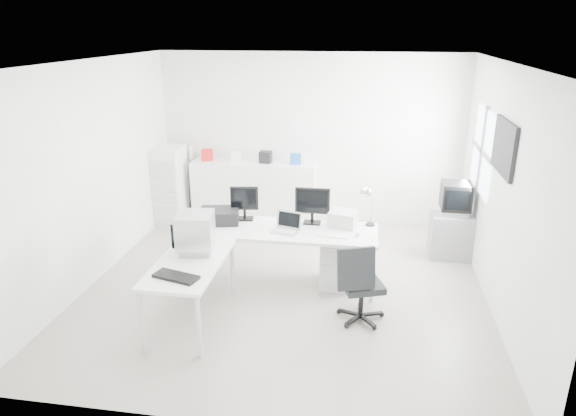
% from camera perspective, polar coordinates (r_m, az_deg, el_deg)
% --- Properties ---
extents(floor, '(5.00, 5.00, 0.01)m').
position_cam_1_polar(floor, '(6.73, -0.27, -8.61)').
color(floor, beige).
rests_on(floor, ground).
extents(ceiling, '(5.00, 5.00, 0.01)m').
position_cam_1_polar(ceiling, '(5.94, -0.32, 15.91)').
color(ceiling, white).
rests_on(ceiling, back_wall).
extents(back_wall, '(5.00, 0.02, 2.80)m').
position_cam_1_polar(back_wall, '(8.59, 2.44, 7.63)').
color(back_wall, white).
rests_on(back_wall, floor).
extents(left_wall, '(0.02, 5.00, 2.80)m').
position_cam_1_polar(left_wall, '(7.03, -20.87, 3.61)').
color(left_wall, white).
rests_on(left_wall, floor).
extents(right_wall, '(0.02, 5.00, 2.80)m').
position_cam_1_polar(right_wall, '(6.31, 22.74, 1.61)').
color(right_wall, white).
rests_on(right_wall, floor).
extents(window, '(0.02, 1.20, 1.10)m').
position_cam_1_polar(window, '(7.38, 20.79, 5.95)').
color(window, white).
rests_on(window, right_wall).
extents(wall_picture, '(0.04, 0.90, 0.60)m').
position_cam_1_polar(wall_picture, '(6.27, 22.88, 6.25)').
color(wall_picture, black).
rests_on(wall_picture, right_wall).
extents(main_desk, '(2.40, 0.80, 0.75)m').
position_cam_1_polar(main_desk, '(6.67, -0.61, -5.30)').
color(main_desk, silver).
rests_on(main_desk, floor).
extents(side_desk, '(0.70, 1.40, 0.75)m').
position_cam_1_polar(side_desk, '(5.92, -10.68, -9.10)').
color(side_desk, silver).
rests_on(side_desk, floor).
extents(drawer_pedestal, '(0.40, 0.50, 0.60)m').
position_cam_1_polar(drawer_pedestal, '(6.68, 5.44, -6.08)').
color(drawer_pedestal, silver).
rests_on(drawer_pedestal, floor).
extents(inkjet_printer, '(0.56, 0.48, 0.18)m').
position_cam_1_polar(inkjet_printer, '(6.76, -7.60, -0.86)').
color(inkjet_printer, black).
rests_on(inkjet_printer, main_desk).
extents(lcd_monitor_small, '(0.39, 0.26, 0.46)m').
position_cam_1_polar(lcd_monitor_small, '(6.78, -4.86, 0.56)').
color(lcd_monitor_small, black).
rests_on(lcd_monitor_small, main_desk).
extents(lcd_monitor_large, '(0.45, 0.18, 0.47)m').
position_cam_1_polar(lcd_monitor_large, '(6.62, 2.72, 0.18)').
color(lcd_monitor_large, black).
rests_on(lcd_monitor_large, main_desk).
extents(laptop, '(0.37, 0.37, 0.20)m').
position_cam_1_polar(laptop, '(6.38, -0.33, -1.85)').
color(laptop, '#B7B7BA').
rests_on(laptop, main_desk).
extents(white_keyboard, '(0.39, 0.17, 0.02)m').
position_cam_1_polar(white_keyboard, '(6.31, 4.99, -3.08)').
color(white_keyboard, silver).
rests_on(white_keyboard, main_desk).
extents(white_mouse, '(0.06, 0.06, 0.06)m').
position_cam_1_polar(white_mouse, '(6.34, 7.74, -2.87)').
color(white_mouse, silver).
rests_on(white_mouse, main_desk).
extents(laser_printer, '(0.39, 0.35, 0.20)m').
position_cam_1_polar(laser_printer, '(6.61, 6.12, -1.19)').
color(laser_printer, '#BBBBBB').
rests_on(laser_printer, main_desk).
extents(desk_lamp, '(0.15, 0.15, 0.43)m').
position_cam_1_polar(desk_lamp, '(6.64, 9.21, -0.17)').
color(desk_lamp, silver).
rests_on(desk_lamp, main_desk).
extents(crt_monitor, '(0.41, 0.41, 0.41)m').
position_cam_1_polar(crt_monitor, '(5.88, -10.23, -2.99)').
color(crt_monitor, '#B7B7BA').
rests_on(crt_monitor, side_desk).
extents(black_keyboard, '(0.51, 0.31, 0.03)m').
position_cam_1_polar(black_keyboard, '(5.41, -12.34, -7.45)').
color(black_keyboard, black).
rests_on(black_keyboard, side_desk).
extents(office_chair, '(0.72, 0.72, 0.97)m').
position_cam_1_polar(office_chair, '(5.86, 8.24, -8.05)').
color(office_chair, '#272A2C').
rests_on(office_chair, floor).
extents(tv_cabinet, '(0.60, 0.49, 0.65)m').
position_cam_1_polar(tv_cabinet, '(7.79, 17.68, -2.88)').
color(tv_cabinet, gray).
rests_on(tv_cabinet, floor).
extents(crt_tv, '(0.50, 0.48, 0.45)m').
position_cam_1_polar(crt_tv, '(7.60, 18.11, 0.96)').
color(crt_tv, black).
rests_on(crt_tv, tv_cabinet).
extents(sideboard, '(2.08, 0.52, 1.04)m').
position_cam_1_polar(sideboard, '(8.72, -3.73, 1.80)').
color(sideboard, silver).
rests_on(sideboard, floor).
extents(clutter_box_a, '(0.22, 0.20, 0.18)m').
position_cam_1_polar(clutter_box_a, '(8.76, -8.96, 5.85)').
color(clutter_box_a, red).
rests_on(clutter_box_a, sideboard).
extents(clutter_box_b, '(0.17, 0.15, 0.16)m').
position_cam_1_polar(clutter_box_b, '(8.63, -5.78, 5.69)').
color(clutter_box_b, silver).
rests_on(clutter_box_b, sideboard).
extents(clutter_box_c, '(0.20, 0.19, 0.19)m').
position_cam_1_polar(clutter_box_c, '(8.51, -2.51, 5.68)').
color(clutter_box_c, black).
rests_on(clutter_box_c, sideboard).
extents(clutter_box_d, '(0.19, 0.18, 0.16)m').
position_cam_1_polar(clutter_box_d, '(8.43, 0.84, 5.47)').
color(clutter_box_d, '#1751A2').
rests_on(clutter_box_d, sideboard).
extents(clutter_bottle, '(0.07, 0.07, 0.22)m').
position_cam_1_polar(clutter_bottle, '(8.89, -10.74, 6.06)').
color(clutter_bottle, silver).
rests_on(clutter_bottle, sideboard).
extents(filing_cabinet, '(0.46, 0.55, 1.31)m').
position_cam_1_polar(filing_cabinet, '(8.82, -12.97, 2.46)').
color(filing_cabinet, silver).
rests_on(filing_cabinet, floor).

